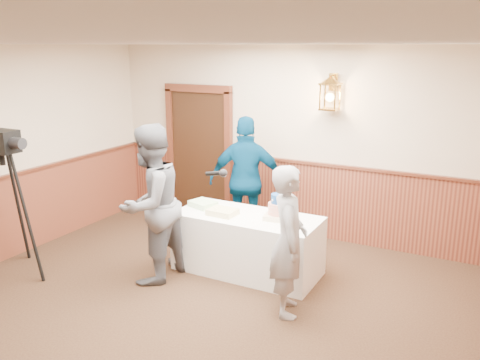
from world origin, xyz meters
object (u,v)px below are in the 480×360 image
object	(u,v)px
sheet_cake_green	(203,204)
assistant_p	(247,181)
display_table	(247,244)
sheet_cake_yellow	(222,212)
tiered_cake	(278,209)
baker	(289,241)
interviewer	(151,204)
tv_camera_rig	(9,211)

from	to	relation	value
sheet_cake_green	assistant_p	distance (m)	0.90
sheet_cake_green	display_table	bearing A→B (deg)	-3.16
sheet_cake_yellow	assistant_p	size ratio (longest dim) A/B	0.19
tiered_cake	assistant_p	distance (m)	1.21
sheet_cake_green	baker	distance (m)	1.68
display_table	sheet_cake_green	xyz separation A→B (m)	(-0.67, 0.04, 0.41)
interviewer	display_table	bearing A→B (deg)	130.49
baker	interviewer	bearing A→B (deg)	65.95
display_table	sheet_cake_yellow	distance (m)	0.52
sheet_cake_yellow	interviewer	xyz separation A→B (m)	(-0.64, -0.60, 0.17)
display_table	baker	size ratio (longest dim) A/B	1.11
assistant_p	tv_camera_rig	size ratio (longest dim) A/B	1.01
interviewer	baker	distance (m)	1.77
tiered_cake	baker	distance (m)	0.89
tiered_cake	interviewer	world-z (taller)	interviewer
sheet_cake_yellow	tv_camera_rig	world-z (taller)	tv_camera_rig
tv_camera_rig	sheet_cake_yellow	bearing A→B (deg)	28.84
tiered_cake	tv_camera_rig	bearing A→B (deg)	-153.20
interviewer	assistant_p	world-z (taller)	interviewer
interviewer	sheet_cake_green	bearing A→B (deg)	164.04
baker	assistant_p	bearing A→B (deg)	14.36
display_table	baker	world-z (taller)	baker
sheet_cake_yellow	baker	size ratio (longest dim) A/B	0.21
sheet_cake_green	interviewer	distance (m)	0.82
display_table	interviewer	size ratio (longest dim) A/B	0.94
baker	sheet_cake_yellow	bearing A→B (deg)	37.98
tiered_cake	sheet_cake_green	xyz separation A→B (m)	(-1.06, -0.02, -0.08)
tiered_cake	interviewer	xyz separation A→B (m)	(-1.31, -0.78, 0.09)
display_table	tiered_cake	size ratio (longest dim) A/B	5.32
sheet_cake_green	baker	xyz separation A→B (m)	(1.51, -0.74, 0.02)
assistant_p	interviewer	bearing A→B (deg)	53.09
assistant_p	baker	bearing A→B (deg)	107.80
sheet_cake_green	interviewer	xyz separation A→B (m)	(-0.25, -0.76, 0.17)
interviewer	assistant_p	size ratio (longest dim) A/B	1.04
baker	sheet_cake_green	bearing A→B (deg)	39.13
sheet_cake_yellow	interviewer	distance (m)	0.89
sheet_cake_yellow	sheet_cake_green	xyz separation A→B (m)	(-0.38, 0.16, 0.00)
assistant_p	tiered_cake	bearing A→B (deg)	113.89
sheet_cake_green	baker	bearing A→B (deg)	-25.99
display_table	tv_camera_rig	distance (m)	2.96
tiered_cake	sheet_cake_green	size ratio (longest dim) A/B	1.05
sheet_cake_green	baker	world-z (taller)	baker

